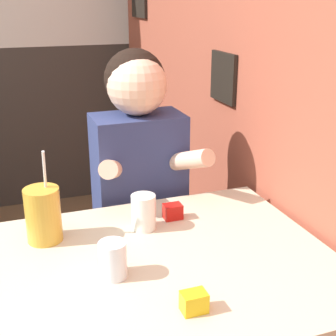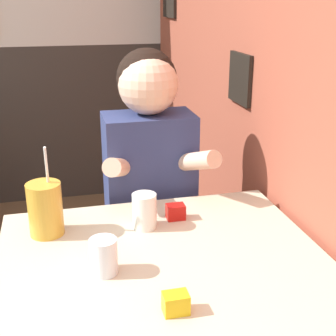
{
  "view_description": "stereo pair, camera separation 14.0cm",
  "coord_description": "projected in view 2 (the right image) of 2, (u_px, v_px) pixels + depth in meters",
  "views": [
    {
      "loc": [
        0.34,
        -0.74,
        1.42
      ],
      "look_at": [
        0.79,
        0.49,
        0.93
      ],
      "focal_mm": 50.0,
      "sensor_mm": 36.0,
      "label": 1
    },
    {
      "loc": [
        0.48,
        -0.78,
        1.42
      ],
      "look_at": [
        0.79,
        0.49,
        0.93
      ],
      "focal_mm": 50.0,
      "sensor_mm": 36.0,
      "label": 2
    }
  ],
  "objects": [
    {
      "name": "person_seated",
      "position": [
        150.0,
        196.0,
        1.85
      ],
      "size": [
        0.42,
        0.42,
        1.24
      ],
      "color": "navy",
      "rests_on": "ground_plane"
    },
    {
      "name": "glass_center",
      "position": [
        144.0,
        211.0,
        1.48
      ],
      "size": [
        0.08,
        0.08,
        0.11
      ],
      "color": "silver",
      "rests_on": "main_table"
    },
    {
      "name": "glass_near_pitcher",
      "position": [
        104.0,
        256.0,
        1.23
      ],
      "size": [
        0.07,
        0.07,
        0.1
      ],
      "color": "silver",
      "rests_on": "main_table"
    },
    {
      "name": "brick_wall_right",
      "position": [
        229.0,
        11.0,
        2.06
      ],
      "size": [
        0.08,
        4.51,
        2.7
      ],
      "color": "#9E4C38",
      "rests_on": "ground_plane"
    },
    {
      "name": "condiment_ketchup",
      "position": [
        176.0,
        212.0,
        1.54
      ],
      "size": [
        0.06,
        0.04,
        0.05
      ],
      "color": "#B7140F",
      "rests_on": "main_table"
    },
    {
      "name": "cocktail_pitcher",
      "position": [
        45.0,
        209.0,
        1.43
      ],
      "size": [
        0.11,
        0.11,
        0.29
      ],
      "color": "gold",
      "rests_on": "main_table"
    },
    {
      "name": "main_table",
      "position": [
        164.0,
        280.0,
        1.34
      ],
      "size": [
        0.93,
        0.8,
        0.72
      ],
      "color": "beige",
      "rests_on": "ground_plane"
    },
    {
      "name": "condiment_mustard",
      "position": [
        176.0,
        303.0,
        1.09
      ],
      "size": [
        0.06,
        0.04,
        0.05
      ],
      "color": "yellow",
      "rests_on": "main_table"
    }
  ]
}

